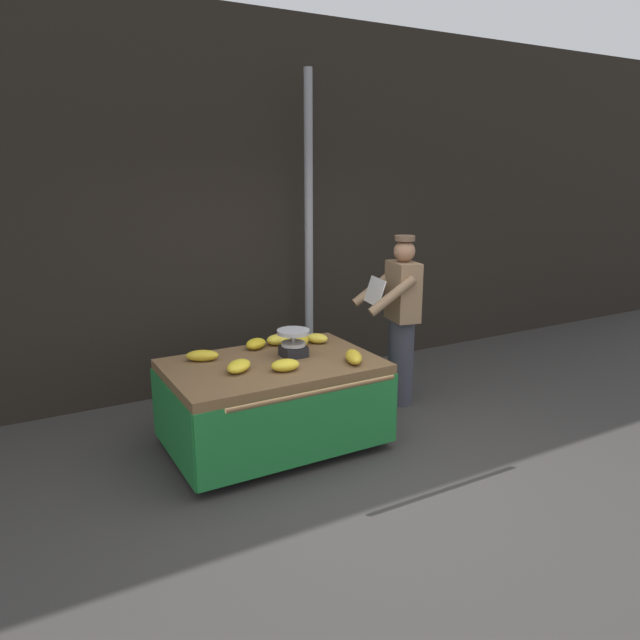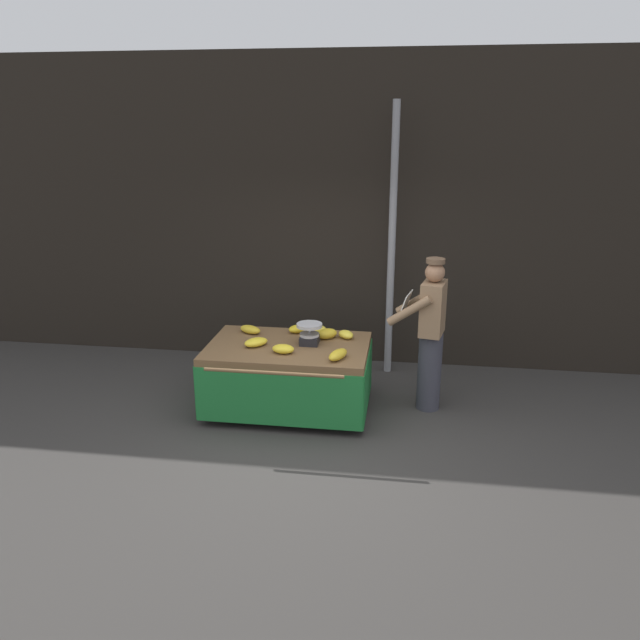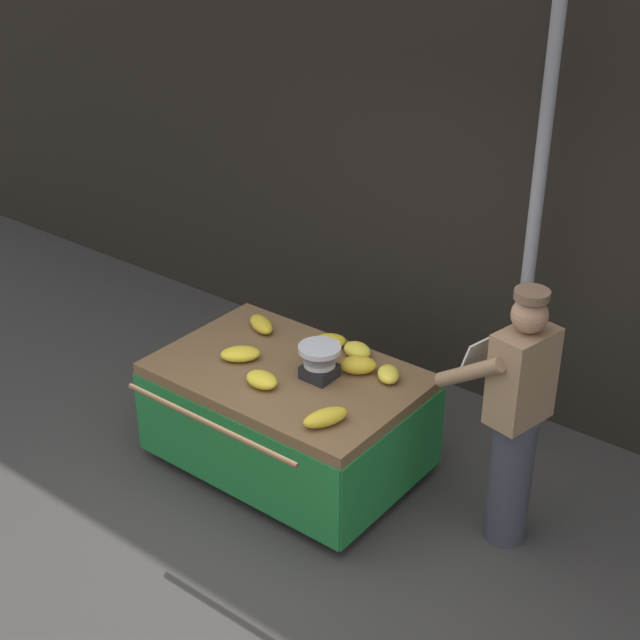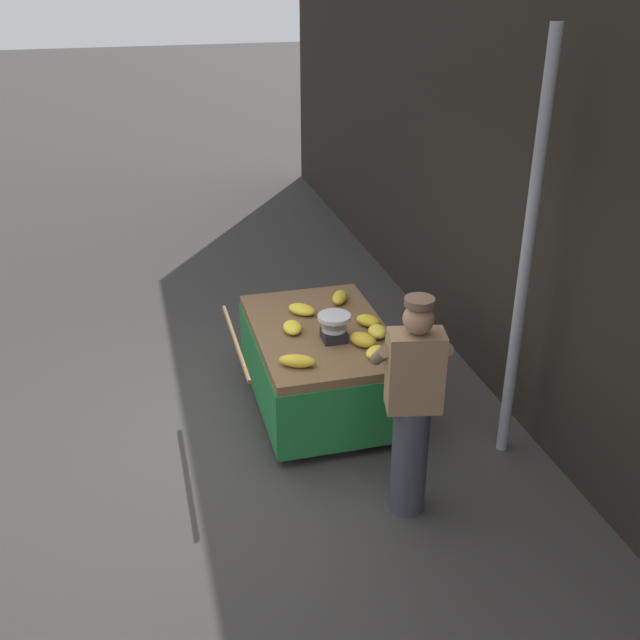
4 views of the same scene
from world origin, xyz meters
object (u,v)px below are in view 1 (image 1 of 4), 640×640
at_px(banana_bunch_4, 239,366).
at_px(banana_bunch_5, 299,341).
at_px(banana_cart, 273,385).
at_px(banana_bunch_3, 256,344).
at_px(banana_bunch_6, 202,356).
at_px(street_pole, 309,234).
at_px(banana_bunch_1, 285,365).
at_px(weighing_scale, 293,343).
at_px(vendor_person, 400,321).
at_px(banana_bunch_7, 278,340).
at_px(banana_bunch_2, 317,338).
at_px(banana_bunch_0, 354,357).

distance_m(banana_bunch_4, banana_bunch_5, 0.80).
relative_size(banana_cart, banana_bunch_3, 7.79).
bearing_deg(banana_bunch_6, street_pole, 32.22).
height_order(banana_bunch_1, banana_bunch_5, banana_bunch_5).
relative_size(street_pole, banana_cart, 1.88).
distance_m(weighing_scale, vendor_person, 1.31).
bearing_deg(street_pole, banana_bunch_3, -139.39).
xyz_separation_m(banana_bunch_5, banana_bunch_6, (-0.89, 0.05, -0.01)).
relative_size(weighing_scale, banana_bunch_1, 1.20).
distance_m(banana_cart, banana_bunch_7, 0.56).
bearing_deg(banana_bunch_4, banana_bunch_6, 112.30).
relative_size(banana_bunch_1, banana_bunch_4, 0.87).
relative_size(weighing_scale, banana_bunch_7, 1.31).
height_order(banana_bunch_5, vendor_person, vendor_person).
bearing_deg(banana_bunch_2, banana_bunch_5, -168.92).
bearing_deg(banana_bunch_7, street_pole, 47.60).
relative_size(banana_cart, vendor_person, 1.03).
distance_m(weighing_scale, banana_bunch_5, 0.27).
bearing_deg(banana_bunch_2, banana_bunch_4, -157.15).
xyz_separation_m(banana_bunch_2, vendor_person, (0.92, -0.04, 0.06)).
bearing_deg(weighing_scale, banana_bunch_1, -126.59).
bearing_deg(street_pole, banana_bunch_4, -135.02).
bearing_deg(banana_bunch_6, banana_bunch_2, -0.56).
relative_size(street_pole, banana_bunch_2, 16.44).
xyz_separation_m(street_pole, banana_bunch_4, (-1.38, -1.38, -0.85)).
xyz_separation_m(banana_bunch_0, banana_bunch_7, (-0.33, 0.78, -0.00)).
relative_size(banana_bunch_4, banana_bunch_6, 0.98).
bearing_deg(banana_bunch_1, banana_bunch_3, 86.93).
bearing_deg(banana_cart, vendor_person, 9.84).
height_order(weighing_scale, banana_bunch_4, weighing_scale).
bearing_deg(banana_bunch_1, banana_bunch_5, 52.81).
relative_size(street_pole, weighing_scale, 11.87).
bearing_deg(banana_bunch_4, weighing_scale, 14.60).
relative_size(banana_bunch_1, banana_bunch_3, 1.03).
height_order(street_pole, banana_bunch_2, street_pole).
bearing_deg(banana_bunch_2, vendor_person, -2.66).
height_order(banana_bunch_2, vendor_person, vendor_person).
distance_m(banana_cart, weighing_scale, 0.40).
distance_m(banana_cart, vendor_person, 1.58).
bearing_deg(banana_bunch_1, banana_bunch_7, 68.90).
relative_size(banana_bunch_2, banana_bunch_6, 0.74).
distance_m(weighing_scale, banana_bunch_7, 0.38).
bearing_deg(banana_bunch_7, vendor_person, -7.61).
xyz_separation_m(banana_cart, banana_bunch_1, (-0.00, -0.25, 0.25)).
bearing_deg(banana_bunch_6, banana_bunch_3, 11.31).
bearing_deg(banana_bunch_4, banana_bunch_0, -15.54).
xyz_separation_m(banana_bunch_0, banana_bunch_4, (-0.92, 0.26, -0.00)).
xyz_separation_m(banana_bunch_0, banana_bunch_2, (0.01, 0.65, -0.00)).
distance_m(banana_bunch_6, vendor_person, 2.03).
xyz_separation_m(banana_bunch_3, vendor_person, (1.49, -0.16, 0.06)).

